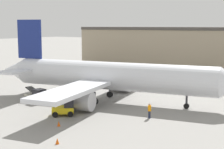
{
  "coord_description": "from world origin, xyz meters",
  "views": [
    {
      "loc": [
        26.37,
        -38.75,
        10.58
      ],
      "look_at": [
        0.0,
        0.0,
        3.84
      ],
      "focal_mm": 55.0,
      "sensor_mm": 36.0,
      "label": 1
    }
  ],
  "objects_px": {
    "belt_loader_truck": "(37,95)",
    "safety_cone_near": "(59,124)",
    "airplane": "(106,76)",
    "baggage_tug": "(65,108)",
    "ground_crew_worker": "(149,110)",
    "safety_cone_far": "(57,141)"
  },
  "relations": [
    {
      "from": "ground_crew_worker",
      "to": "belt_loader_truck",
      "type": "bearing_deg",
      "value": 15.0
    },
    {
      "from": "baggage_tug",
      "to": "ground_crew_worker",
      "type": "bearing_deg",
      "value": -13.7
    },
    {
      "from": "safety_cone_near",
      "to": "safety_cone_far",
      "type": "distance_m",
      "value": 5.56
    },
    {
      "from": "ground_crew_worker",
      "to": "safety_cone_near",
      "type": "relative_size",
      "value": 3.2
    },
    {
      "from": "ground_crew_worker",
      "to": "safety_cone_far",
      "type": "bearing_deg",
      "value": 88.12
    },
    {
      "from": "airplane",
      "to": "baggage_tug",
      "type": "bearing_deg",
      "value": -98.63
    },
    {
      "from": "belt_loader_truck",
      "to": "safety_cone_far",
      "type": "distance_m",
      "value": 18.08
    },
    {
      "from": "ground_crew_worker",
      "to": "baggage_tug",
      "type": "bearing_deg",
      "value": 37.43
    },
    {
      "from": "baggage_tug",
      "to": "safety_cone_near",
      "type": "distance_m",
      "value": 4.5
    },
    {
      "from": "baggage_tug",
      "to": "safety_cone_far",
      "type": "distance_m",
      "value": 10.0
    },
    {
      "from": "ground_crew_worker",
      "to": "airplane",
      "type": "bearing_deg",
      "value": -15.2
    },
    {
      "from": "ground_crew_worker",
      "to": "belt_loader_truck",
      "type": "xyz_separation_m",
      "value": [
        -17.04,
        -1.29,
        -0.02
      ]
    },
    {
      "from": "ground_crew_worker",
      "to": "safety_cone_near",
      "type": "distance_m",
      "value": 10.45
    },
    {
      "from": "ground_crew_worker",
      "to": "belt_loader_truck",
      "type": "height_order",
      "value": "belt_loader_truck"
    },
    {
      "from": "belt_loader_truck",
      "to": "airplane",
      "type": "bearing_deg",
      "value": 43.67
    },
    {
      "from": "airplane",
      "to": "belt_loader_truck",
      "type": "bearing_deg",
      "value": -154.34
    },
    {
      "from": "belt_loader_truck",
      "to": "safety_cone_far",
      "type": "xyz_separation_m",
      "value": [
        14.3,
        -11.05,
        -0.64
      ]
    },
    {
      "from": "safety_cone_near",
      "to": "safety_cone_far",
      "type": "relative_size",
      "value": 1.0
    },
    {
      "from": "baggage_tug",
      "to": "belt_loader_truck",
      "type": "height_order",
      "value": "baggage_tug"
    },
    {
      "from": "ground_crew_worker",
      "to": "baggage_tug",
      "type": "relative_size",
      "value": 0.56
    },
    {
      "from": "belt_loader_truck",
      "to": "safety_cone_near",
      "type": "bearing_deg",
      "value": -26.2
    },
    {
      "from": "ground_crew_worker",
      "to": "safety_cone_far",
      "type": "height_order",
      "value": "ground_crew_worker"
    }
  ]
}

